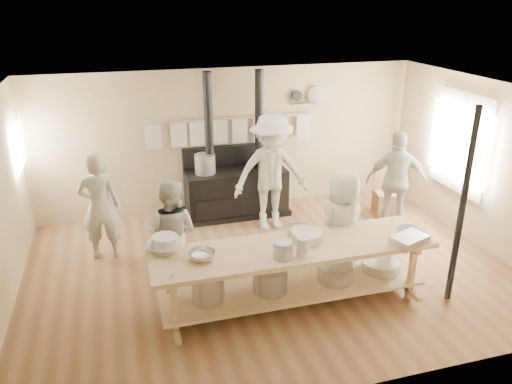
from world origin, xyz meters
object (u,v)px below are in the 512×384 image
cook_far_left (100,207)px  cook_right (397,181)px  cook_center (343,226)px  roasting_pan (409,240)px  cook_by_window (271,173)px  prep_table (292,269)px  chair (386,201)px  stove (235,187)px  cook_left (171,233)px

cook_far_left → cook_right: (4.80, -0.29, 0.02)m
cook_center → roasting_pan: cook_center is taller
cook_center → cook_by_window: cook_by_window is taller
cook_center → cook_by_window: size_ratio=0.79×
prep_table → cook_far_left: (-2.32, 2.00, 0.32)m
cook_by_window → roasting_pan: cook_by_window is taller
chair → roasting_pan: size_ratio=1.95×
stove → roasting_pan: (1.44, -3.35, 0.38)m
chair → stove: bearing=175.7°
prep_table → cook_left: cook_left is taller
chair → prep_table: bearing=-127.4°
prep_table → cook_left: size_ratio=2.35×
stove → prep_table: 3.02m
prep_table → cook_left: (-1.40, 0.97, 0.25)m
cook_right → cook_left: bearing=34.7°
cook_right → chair: 0.80m
prep_table → cook_center: size_ratio=2.29×
cook_center → cook_by_window: (-0.48, 1.80, 0.21)m
roasting_pan → cook_left: bearing=155.4°
cook_far_left → prep_table: bearing=143.6°
stove → cook_left: size_ratio=1.70×
cook_far_left → cook_center: size_ratio=1.07×
cook_center → prep_table: bearing=13.5°
cook_far_left → cook_center: cook_far_left is taller
cook_left → roasting_pan: 3.12m
prep_table → chair: 3.46m
cook_far_left → cook_left: cook_far_left is taller
stove → chair: bearing=-16.8°
cook_left → roasting_pan: (2.84, -1.30, 0.13)m
cook_left → cook_by_window: (1.84, 1.33, 0.23)m
cook_right → roasting_pan: cook_right is taller
roasting_pan → cook_right: bearing=63.0°
cook_center → roasting_pan: bearing=107.3°
chair → cook_far_left: bearing=-164.9°
cook_center → cook_right: size_ratio=0.92×
stove → cook_right: 2.82m
chair → roasting_pan: roasting_pan is taller
cook_far_left → chair: bearing=-173.2°
cook_center → cook_right: 1.97m
cook_right → chair: bearing=-82.8°
stove → roasting_pan: 3.66m
cook_right → cook_by_window: 2.12m
prep_table → roasting_pan: (1.44, -0.33, 0.38)m
stove → cook_center: stove is taller
stove → cook_center: bearing=-69.9°
prep_table → cook_by_window: (0.45, 2.30, 0.48)m
cook_left → cook_right: 3.95m
cook_far_left → cook_center: 3.58m
prep_table → cook_by_window: bearing=79.0°
cook_by_window → cook_far_left: bearing=-172.9°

